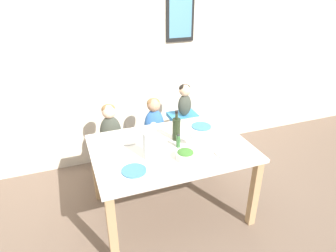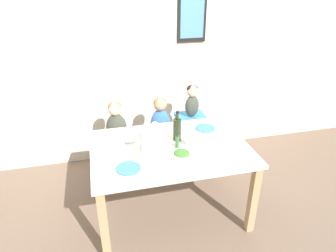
{
  "view_description": "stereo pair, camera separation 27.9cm",
  "coord_description": "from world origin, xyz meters",
  "px_view_note": "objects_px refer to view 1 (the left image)",
  "views": [
    {
      "loc": [
        -0.87,
        -2.26,
        2.21
      ],
      "look_at": [
        0.0,
        0.08,
        0.95
      ],
      "focal_mm": 32.0,
      "sensor_mm": 36.0,
      "label": 1
    },
    {
      "loc": [
        -0.6,
        -2.34,
        2.21
      ],
      "look_at": [
        0.0,
        0.08,
        0.95
      ],
      "focal_mm": 32.0,
      "sensor_mm": 36.0,
      "label": 2
    }
  ],
  "objects_px": {
    "wine_bottle": "(176,129)",
    "dinner_plate_back_left": "(128,140)",
    "person_baby_right": "(185,98)",
    "chair_far_left": "(113,152)",
    "wine_glass_near": "(193,135)",
    "wine_glass_far": "(154,127)",
    "dinner_plate_front_right": "(226,153)",
    "salad_bowl_large": "(185,155)",
    "dinner_plate_back_right": "(201,126)",
    "chair_far_center": "(155,144)",
    "person_child_center": "(154,119)",
    "chair_right_highchair": "(184,127)",
    "person_child_left": "(110,125)",
    "dinner_plate_front_left": "(134,171)",
    "paper_towel_roll": "(150,145)"
  },
  "relations": [
    {
      "from": "wine_bottle",
      "to": "dinner_plate_back_left",
      "type": "height_order",
      "value": "wine_bottle"
    },
    {
      "from": "person_baby_right",
      "to": "wine_bottle",
      "type": "height_order",
      "value": "person_baby_right"
    },
    {
      "from": "chair_far_left",
      "to": "person_baby_right",
      "type": "xyz_separation_m",
      "value": [
        0.9,
        0.0,
        0.55
      ]
    },
    {
      "from": "wine_glass_near",
      "to": "wine_glass_far",
      "type": "bearing_deg",
      "value": 136.29
    },
    {
      "from": "dinner_plate_front_right",
      "to": "wine_bottle",
      "type": "bearing_deg",
      "value": 128.77
    },
    {
      "from": "wine_glass_near",
      "to": "salad_bowl_large",
      "type": "distance_m",
      "value": 0.24
    },
    {
      "from": "wine_glass_near",
      "to": "dinner_plate_back_right",
      "type": "relative_size",
      "value": 0.85
    },
    {
      "from": "dinner_plate_back_left",
      "to": "chair_far_center",
      "type": "bearing_deg",
      "value": 49.21
    },
    {
      "from": "chair_far_left",
      "to": "person_baby_right",
      "type": "distance_m",
      "value": 1.05
    },
    {
      "from": "dinner_plate_front_right",
      "to": "person_baby_right",
      "type": "bearing_deg",
      "value": 88.2
    },
    {
      "from": "person_child_center",
      "to": "wine_glass_far",
      "type": "xyz_separation_m",
      "value": [
        -0.17,
        -0.53,
        0.17
      ]
    },
    {
      "from": "wine_glass_far",
      "to": "salad_bowl_large",
      "type": "xyz_separation_m",
      "value": [
        0.14,
        -0.45,
        -0.08
      ]
    },
    {
      "from": "person_baby_right",
      "to": "dinner_plate_front_right",
      "type": "xyz_separation_m",
      "value": [
        -0.03,
        -1.03,
        -0.15
      ]
    },
    {
      "from": "dinner_plate_back_left",
      "to": "chair_far_left",
      "type": "bearing_deg",
      "value": 100.98
    },
    {
      "from": "dinner_plate_back_right",
      "to": "wine_glass_near",
      "type": "bearing_deg",
      "value": -126.8
    },
    {
      "from": "chair_right_highchair",
      "to": "wine_glass_far",
      "type": "distance_m",
      "value": 0.84
    },
    {
      "from": "wine_bottle",
      "to": "dinner_plate_back_left",
      "type": "distance_m",
      "value": 0.48
    },
    {
      "from": "person_baby_right",
      "to": "wine_bottle",
      "type": "relative_size",
      "value": 1.28
    },
    {
      "from": "chair_right_highchair",
      "to": "dinner_plate_back_left",
      "type": "distance_m",
      "value": 0.96
    },
    {
      "from": "chair_far_center",
      "to": "salad_bowl_large",
      "type": "distance_m",
      "value": 1.07
    },
    {
      "from": "wine_bottle",
      "to": "dinner_plate_front_right",
      "type": "relative_size",
      "value": 1.47
    },
    {
      "from": "person_child_left",
      "to": "dinner_plate_front_left",
      "type": "distance_m",
      "value": 1.0
    },
    {
      "from": "chair_far_left",
      "to": "dinner_plate_front_right",
      "type": "relative_size",
      "value": 2.16
    },
    {
      "from": "chair_far_center",
      "to": "dinner_plate_back_left",
      "type": "relative_size",
      "value": 2.16
    },
    {
      "from": "person_child_center",
      "to": "dinner_plate_back_right",
      "type": "bearing_deg",
      "value": -51.05
    },
    {
      "from": "salad_bowl_large",
      "to": "dinner_plate_back_right",
      "type": "distance_m",
      "value": 0.66
    },
    {
      "from": "chair_far_center",
      "to": "person_baby_right",
      "type": "distance_m",
      "value": 0.67
    },
    {
      "from": "wine_glass_far",
      "to": "dinner_plate_back_right",
      "type": "relative_size",
      "value": 0.85
    },
    {
      "from": "person_baby_right",
      "to": "wine_bottle",
      "type": "xyz_separation_m",
      "value": [
        -0.36,
        -0.63,
        -0.04
      ]
    },
    {
      "from": "chair_right_highchair",
      "to": "person_child_left",
      "type": "distance_m",
      "value": 0.91
    },
    {
      "from": "person_child_center",
      "to": "person_child_left",
      "type": "bearing_deg",
      "value": 180.0
    },
    {
      "from": "person_child_left",
      "to": "wine_glass_far",
      "type": "relative_size",
      "value": 2.95
    },
    {
      "from": "person_child_center",
      "to": "person_baby_right",
      "type": "distance_m",
      "value": 0.44
    },
    {
      "from": "chair_right_highchair",
      "to": "person_baby_right",
      "type": "distance_m",
      "value": 0.38
    },
    {
      "from": "person_baby_right",
      "to": "dinner_plate_front_right",
      "type": "relative_size",
      "value": 1.88
    },
    {
      "from": "person_baby_right",
      "to": "chair_right_highchair",
      "type": "bearing_deg",
      "value": -90.0
    },
    {
      "from": "salad_bowl_large",
      "to": "person_child_left",
      "type": "bearing_deg",
      "value": 116.15
    },
    {
      "from": "chair_far_center",
      "to": "dinner_plate_front_right",
      "type": "relative_size",
      "value": 2.16
    },
    {
      "from": "wine_glass_near",
      "to": "chair_far_left",
      "type": "bearing_deg",
      "value": 127.95
    },
    {
      "from": "paper_towel_roll",
      "to": "chair_far_left",
      "type": "bearing_deg",
      "value": 103.23
    },
    {
      "from": "dinner_plate_front_left",
      "to": "dinner_plate_front_right",
      "type": "height_order",
      "value": "same"
    },
    {
      "from": "person_child_left",
      "to": "dinner_plate_front_left",
      "type": "xyz_separation_m",
      "value": [
        0.01,
        -1.0,
        0.05
      ]
    },
    {
      "from": "chair_far_center",
      "to": "person_child_center",
      "type": "distance_m",
      "value": 0.34
    },
    {
      "from": "chair_far_center",
      "to": "person_child_center",
      "type": "bearing_deg",
      "value": 90.0
    },
    {
      "from": "wine_bottle",
      "to": "dinner_plate_back_right",
      "type": "relative_size",
      "value": 1.47
    },
    {
      "from": "chair_right_highchair",
      "to": "salad_bowl_large",
      "type": "relative_size",
      "value": 4.17
    },
    {
      "from": "wine_glass_near",
      "to": "person_child_left",
      "type": "bearing_deg",
      "value": 127.91
    },
    {
      "from": "wine_glass_near",
      "to": "dinner_plate_back_right",
      "type": "bearing_deg",
      "value": 53.2
    },
    {
      "from": "person_child_left",
      "to": "chair_right_highchair",
      "type": "bearing_deg",
      "value": -0.07
    },
    {
      "from": "wine_glass_near",
      "to": "salad_bowl_large",
      "type": "relative_size",
      "value": 1.05
    }
  ]
}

